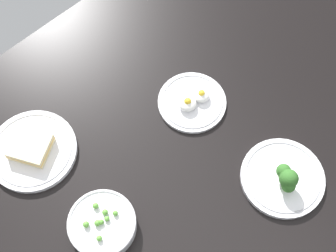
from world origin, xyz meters
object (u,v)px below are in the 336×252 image
plate_eggs (192,101)px  bowl_peas (102,224)px  plate_sandwich (32,150)px  plate_broccoli (283,178)px

plate_eggs → bowl_peas: size_ratio=1.14×
plate_sandwich → plate_broccoli: plate_broccoli is taller
bowl_peas → plate_broccoli: size_ratio=0.77×
plate_sandwich → plate_eggs: bearing=-24.2°
bowl_peas → plate_eggs: bearing=13.5°
plate_broccoli → bowl_peas: bearing=151.6°
plate_eggs → bowl_peas: (-38.97, -9.37, 1.12)cm
bowl_peas → plate_broccoli: plate_broccoli is taller
bowl_peas → plate_sandwich: bearing=91.4°
plate_sandwich → bowl_peas: bowl_peas is taller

